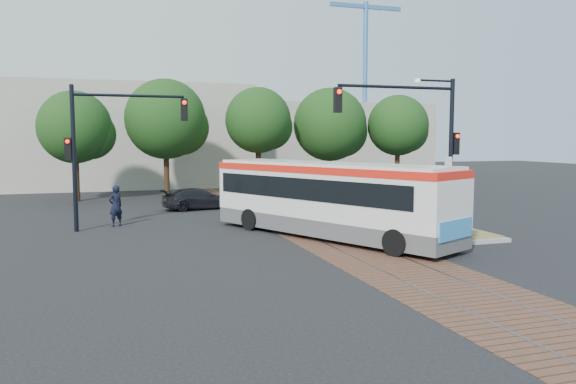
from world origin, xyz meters
name	(u,v)px	position (x,y,z in m)	size (l,w,h in m)	color
ground	(326,235)	(0.00, 0.00, 0.00)	(120.00, 120.00, 0.00)	black
trackbed	(294,221)	(0.00, 4.00, 0.01)	(3.60, 40.00, 0.02)	brown
tree_row	(252,123)	(1.21, 16.42, 4.85)	(26.40, 5.60, 7.67)	#382314
warehouses	(198,139)	(-0.53, 28.75, 3.81)	(40.00, 13.00, 8.00)	#ADA899
crane	(365,71)	(18.00, 34.00, 10.88)	(8.00, 0.50, 18.00)	#3F72B2
city_bus	(328,196)	(-0.15, -0.49, 1.62)	(6.81, 10.72, 2.90)	#4C4C4E
traffic_island	(444,224)	(4.82, -0.90, 0.33)	(2.20, 5.20, 1.13)	gray
signal_pole_main	(425,130)	(3.86, -0.81, 4.16)	(5.49, 0.46, 6.00)	black
signal_pole_left	(103,137)	(-8.37, 4.00, 3.86)	(4.99, 0.34, 6.00)	black
officer	(116,206)	(-7.92, 4.93, 0.90)	(0.65, 0.43, 1.80)	black
parked_car	(199,199)	(-3.53, 9.75, 0.57)	(1.60, 3.95, 1.15)	black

